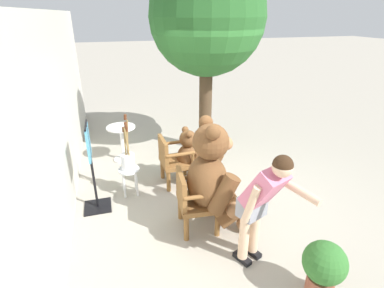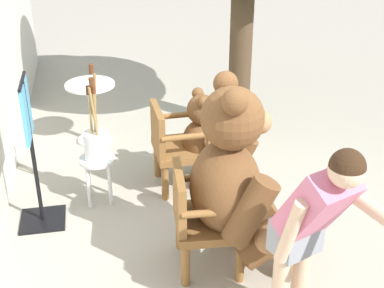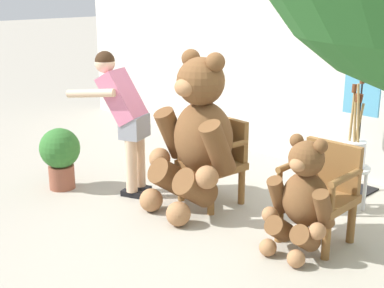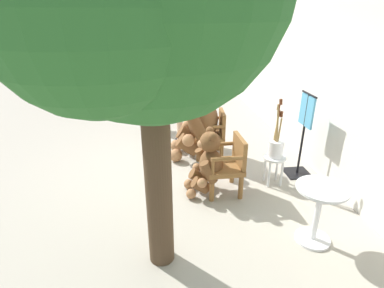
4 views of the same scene
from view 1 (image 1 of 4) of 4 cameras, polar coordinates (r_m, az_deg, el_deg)
The scene contains 13 objects.
ground_plane at distance 5.03m, azimuth 5.97°, elevation -9.72°, with size 60.00×60.00×0.00m, color #A8A091.
back_wall at distance 4.16m, azimuth -25.50°, elevation 2.27°, with size 10.00×0.16×2.80m, color silver.
wooden_chair_left at distance 4.09m, azimuth 0.35°, elevation -10.47°, with size 0.60×0.56×0.86m.
wooden_chair_right at distance 5.13m, azimuth -3.59°, elevation -2.94°, with size 0.58×0.54×0.86m.
teddy_bear_large at distance 3.99m, azimuth 4.09°, elevation -6.28°, with size 0.94×0.92×1.57m.
teddy_bear_small at distance 5.18m, azimuth -0.43°, elevation -2.27°, with size 0.60×0.57×1.00m.
person_visitor at distance 3.38m, azimuth 13.13°, elevation -10.31°, with size 0.73×0.67×1.51m.
white_stool at distance 4.98m, azimuth -11.85°, elevation -5.73°, with size 0.34×0.34×0.46m.
brush_bucket at distance 4.84m, azimuth -12.12°, elevation -2.76°, with size 0.22×0.22×0.91m.
round_side_table at distance 6.12m, azimuth -13.19°, elevation 0.85°, with size 0.56×0.56×0.72m.
patio_tree at distance 6.17m, azimuth 3.11°, elevation 22.52°, with size 2.30×2.19×3.79m.
potted_plant at distance 3.54m, azimuth 23.78°, elevation -20.69°, with size 0.44×0.44×0.68m.
clothing_display_stand at distance 4.59m, azimuth -18.55°, elevation -3.98°, with size 0.44×0.40×1.36m.
Camera 1 is at (-3.86, 1.65, 2.76)m, focal length 28.00 mm.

